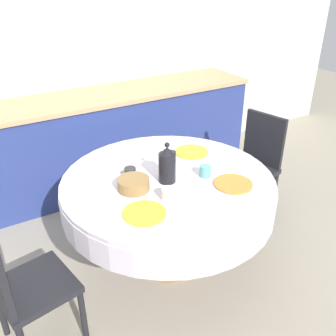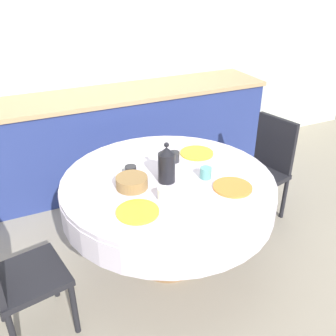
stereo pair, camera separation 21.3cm
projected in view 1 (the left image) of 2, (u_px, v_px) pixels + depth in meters
name	position (u px, v px, depth m)	size (l,w,h in m)	color
ground_plane	(168.00, 262.00, 2.87)	(12.00, 12.00, 0.00)	#9E937F
wall_back	(76.00, 49.00, 3.55)	(7.00, 0.05, 2.60)	beige
kitchen_counter	(97.00, 141.00, 3.69)	(3.24, 0.64, 0.94)	navy
dining_table	(168.00, 194.00, 2.57)	(1.45, 1.45, 0.74)	olive
chair_left	(255.00, 161.00, 3.28)	(0.48, 0.48, 0.90)	black
chair_right	(19.00, 283.00, 2.02)	(0.47, 0.47, 0.90)	black
plate_near_left	(144.00, 213.00, 2.15)	(0.25, 0.25, 0.01)	yellow
cup_near_left	(168.00, 194.00, 2.27)	(0.08, 0.08, 0.08)	white
plate_near_right	(233.00, 184.00, 2.44)	(0.25, 0.25, 0.01)	orange
cup_near_right	(205.00, 171.00, 2.52)	(0.08, 0.08, 0.08)	#5BA39E
plate_far_left	(113.00, 165.00, 2.66)	(0.25, 0.25, 0.01)	white
cup_far_left	(130.00, 173.00, 2.50)	(0.08, 0.08, 0.08)	#28282D
plate_far_right	(192.00, 152.00, 2.86)	(0.25, 0.25, 0.01)	yellow
cup_far_right	(171.00, 157.00, 2.72)	(0.08, 0.08, 0.08)	#28282D
coffee_carafe	(167.00, 165.00, 2.43)	(0.11, 0.11, 0.28)	black
bread_basket	(134.00, 184.00, 2.38)	(0.20, 0.20, 0.08)	olive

